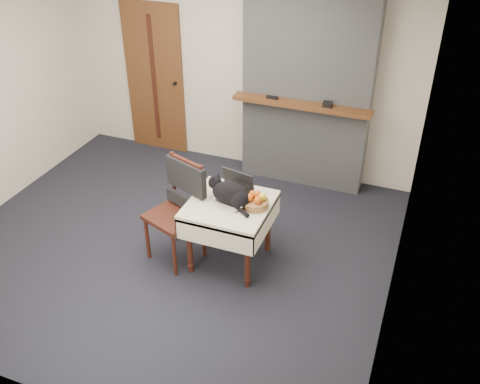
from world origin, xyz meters
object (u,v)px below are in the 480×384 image
(pill_bottle, at_px, (241,209))
(fruit_basket, at_px, (256,201))
(door, at_px, (155,79))
(side_table, at_px, (230,213))
(cream_jar, at_px, (201,194))
(cat, at_px, (231,194))
(laptop, at_px, (234,191))
(chair, at_px, (181,197))

(pill_bottle, relative_size, fruit_basket, 0.26)
(fruit_basket, bearing_deg, door, 137.47)
(side_table, bearing_deg, fruit_basket, 8.29)
(cream_jar, bearing_deg, cat, 0.63)
(door, bearing_deg, cat, -46.45)
(cat, distance_m, cream_jar, 0.32)
(pill_bottle, bearing_deg, laptop, 127.62)
(cat, bearing_deg, chair, -162.19)
(door, relative_size, side_table, 2.56)
(door, distance_m, cream_jar, 2.54)
(door, bearing_deg, chair, -55.84)
(pill_bottle, height_order, chair, chair)
(side_table, height_order, laptop, laptop)
(cat, bearing_deg, pill_bottle, -19.24)
(side_table, xyz_separation_m, fruit_basket, (0.25, 0.04, 0.17))
(side_table, xyz_separation_m, cream_jar, (-0.30, -0.01, 0.15))
(fruit_basket, bearing_deg, pill_bottle, -125.43)
(side_table, bearing_deg, cat, -12.09)
(cat, height_order, chair, chair)
(laptop, height_order, cream_jar, laptop)
(side_table, relative_size, pill_bottle, 11.92)
(laptop, height_order, fruit_basket, laptop)
(door, bearing_deg, fruit_basket, -42.53)
(side_table, relative_size, cat, 1.54)
(door, xyz_separation_m, pill_bottle, (2.02, -2.07, -0.27))
(side_table, relative_size, fruit_basket, 3.11)
(cream_jar, xyz_separation_m, fruit_basket, (0.55, 0.04, 0.02))
(cream_jar, relative_size, fruit_basket, 0.32)
(chair, bearing_deg, fruit_basket, 26.24)
(laptop, xyz_separation_m, pill_bottle, (0.16, -0.21, -0.03))
(fruit_basket, bearing_deg, chair, -174.28)
(laptop, xyz_separation_m, cream_jar, (-0.29, -0.12, -0.02))
(cream_jar, distance_m, pill_bottle, 0.46)
(cream_jar, relative_size, pill_bottle, 1.22)
(fruit_basket, bearing_deg, side_table, -171.71)
(side_table, xyz_separation_m, laptop, (-0.00, 0.11, 0.18))
(fruit_basket, bearing_deg, cream_jar, -175.42)
(side_table, distance_m, chair, 0.51)
(laptop, bearing_deg, door, 147.28)
(door, bearing_deg, pill_bottle, -45.70)
(side_table, bearing_deg, laptop, 91.67)
(laptop, xyz_separation_m, chair, (-0.49, -0.15, -0.08))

